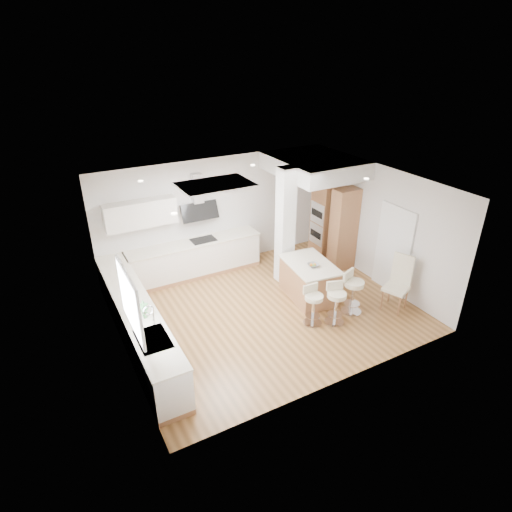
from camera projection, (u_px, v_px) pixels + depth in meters
ground at (266, 310)px, 9.32m from camera, size 6.00×6.00×0.00m
ceiling at (266, 310)px, 9.32m from camera, size 6.00×5.00×0.02m
wall_back at (216, 213)px, 10.64m from camera, size 6.00×0.04×2.80m
wall_left at (116, 289)px, 7.40m from camera, size 0.04×5.00×2.80m
wall_right at (378, 225)px, 9.97m from camera, size 0.04×5.00×2.80m
skylight at (216, 185)px, 8.20m from camera, size 4.10×2.10×0.06m
window_left at (129, 299)px, 6.58m from camera, size 0.06×1.28×1.07m
doorway_right at (393, 251)px, 9.67m from camera, size 0.05×1.00×2.10m
counter_left at (137, 322)px, 8.14m from camera, size 0.63×4.50×1.35m
counter_back at (188, 251)px, 10.35m from camera, size 3.62×0.63×2.50m
pillar at (285, 227)px, 9.88m from camera, size 0.35×0.35×2.80m
soffit at (314, 165)px, 10.14m from camera, size 1.78×2.20×0.40m
oven_column at (333, 224)px, 10.95m from camera, size 0.63×1.21×2.10m
peninsula at (309, 280)px, 9.62m from camera, size 1.07×1.49×0.92m
bar_stool_a at (313, 303)px, 8.67m from camera, size 0.40×0.40×0.87m
bar_stool_b at (336, 301)px, 8.70m from camera, size 0.51×0.51×0.91m
bar_stool_c at (353, 290)px, 9.02m from camera, size 0.56×0.56×0.96m
dining_chair at (399, 280)px, 9.16m from camera, size 0.63×0.63×1.24m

